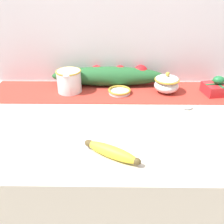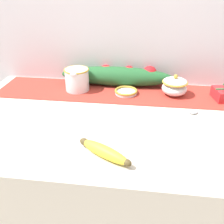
{
  "view_description": "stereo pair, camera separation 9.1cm",
  "coord_description": "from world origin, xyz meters",
  "px_view_note": "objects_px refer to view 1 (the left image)",
  "views": [
    {
      "loc": [
        0.03,
        -0.85,
        1.41
      ],
      "look_at": [
        0.02,
        -0.05,
        0.97
      ],
      "focal_mm": 40.0,
      "sensor_mm": 36.0,
      "label": 1
    },
    {
      "loc": [
        0.13,
        -0.84,
        1.41
      ],
      "look_at": [
        0.02,
        -0.05,
        0.97
      ],
      "focal_mm": 40.0,
      "sensor_mm": 36.0,
      "label": 2
    }
  ],
  "objects_px": {
    "small_dish": "(119,91)",
    "cream_pitcher": "(69,80)",
    "gift_box": "(217,88)",
    "sugar_bowl": "(167,84)",
    "spoon": "(186,108)",
    "banana": "(111,152)"
  },
  "relations": [
    {
      "from": "cream_pitcher",
      "to": "gift_box",
      "type": "bearing_deg",
      "value": -1.38
    },
    {
      "from": "cream_pitcher",
      "to": "small_dish",
      "type": "distance_m",
      "value": 0.24
    },
    {
      "from": "sugar_bowl",
      "to": "spoon",
      "type": "distance_m",
      "value": 0.18
    },
    {
      "from": "banana",
      "to": "gift_box",
      "type": "distance_m",
      "value": 0.67
    },
    {
      "from": "small_dish",
      "to": "gift_box",
      "type": "height_order",
      "value": "gift_box"
    },
    {
      "from": "cream_pitcher",
      "to": "small_dish",
      "type": "xyz_separation_m",
      "value": [
        0.24,
        -0.02,
        -0.05
      ]
    },
    {
      "from": "sugar_bowl",
      "to": "gift_box",
      "type": "height_order",
      "value": "sugar_bowl"
    },
    {
      "from": "small_dish",
      "to": "cream_pitcher",
      "type": "bearing_deg",
      "value": 175.76
    },
    {
      "from": "spoon",
      "to": "gift_box",
      "type": "bearing_deg",
      "value": 17.63
    },
    {
      "from": "banana",
      "to": "gift_box",
      "type": "xyz_separation_m",
      "value": [
        0.48,
        0.46,
        0.01
      ]
    },
    {
      "from": "sugar_bowl",
      "to": "small_dish",
      "type": "distance_m",
      "value": 0.22
    },
    {
      "from": "sugar_bowl",
      "to": "small_dish",
      "type": "height_order",
      "value": "sugar_bowl"
    },
    {
      "from": "cream_pitcher",
      "to": "banana",
      "type": "bearing_deg",
      "value": -66.97
    },
    {
      "from": "gift_box",
      "to": "spoon",
      "type": "bearing_deg",
      "value": -138.93
    },
    {
      "from": "spoon",
      "to": "gift_box",
      "type": "distance_m",
      "value": 0.23
    },
    {
      "from": "small_dish",
      "to": "banana",
      "type": "distance_m",
      "value": 0.47
    },
    {
      "from": "gift_box",
      "to": "sugar_bowl",
      "type": "bearing_deg",
      "value": 176.15
    },
    {
      "from": "gift_box",
      "to": "small_dish",
      "type": "bearing_deg",
      "value": -179.89
    },
    {
      "from": "gift_box",
      "to": "cream_pitcher",
      "type": "bearing_deg",
      "value": 178.62
    },
    {
      "from": "small_dish",
      "to": "gift_box",
      "type": "distance_m",
      "value": 0.45
    },
    {
      "from": "cream_pitcher",
      "to": "spoon",
      "type": "xyz_separation_m",
      "value": [
        0.51,
        -0.17,
        -0.05
      ]
    },
    {
      "from": "small_dish",
      "to": "gift_box",
      "type": "relative_size",
      "value": 0.81
    }
  ]
}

